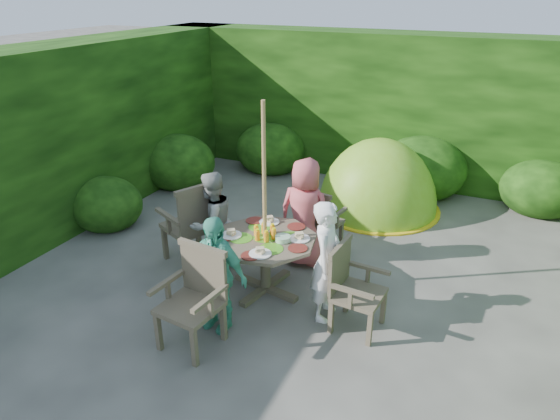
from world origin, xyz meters
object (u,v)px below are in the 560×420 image
at_px(child_right, 327,261).
at_px(patio_table, 265,246).
at_px(garden_chair_back, 318,220).
at_px(child_front, 216,273).
at_px(garden_chair_left, 194,222).
at_px(child_left, 212,223).
at_px(parasol_pole, 265,203).
at_px(garden_chair_front, 195,296).
at_px(dome_tent, 376,208).
at_px(child_back, 305,213).
at_px(garden_chair_right, 352,287).

bearing_deg(child_right, patio_table, 74.50).
bearing_deg(garden_chair_back, child_front, 88.07).
xyz_separation_m(patio_table, garden_chair_left, (-1.08, 0.20, -0.01)).
xyz_separation_m(patio_table, child_left, (-0.79, 0.16, 0.06)).
xyz_separation_m(parasol_pole, garden_chair_front, (-0.23, -1.07, -0.59)).
distance_m(patio_table, dome_tent, 2.90).
xyz_separation_m(parasol_pole, child_front, (-0.16, -0.78, -0.48)).
bearing_deg(child_back, garden_chair_back, -102.22).
distance_m(parasol_pole, child_right, 0.91).
height_order(garden_chair_front, child_front, child_front).
height_order(garden_chair_left, garden_chair_back, garden_chair_left).
relative_size(child_right, child_front, 1.06).
bearing_deg(garden_chair_right, garden_chair_back, 37.82).
xyz_separation_m(parasol_pole, child_right, (0.78, -0.16, -0.44)).
distance_m(child_left, child_back, 1.13).
relative_size(garden_chair_left, child_back, 0.77).
xyz_separation_m(patio_table, child_right, (0.78, -0.16, 0.08)).
bearing_deg(child_back, child_left, 33.26).
bearing_deg(child_left, parasol_pole, 94.75).
height_order(garden_chair_left, child_left, child_left).
xyz_separation_m(child_back, dome_tent, (0.42, 2.00, -0.69)).
bearing_deg(patio_table, child_right, -11.67).
xyz_separation_m(garden_chair_left, child_back, (1.23, 0.59, 0.12)).
height_order(garden_chair_back, child_front, child_front).
relative_size(patio_table, child_right, 1.06).
distance_m(patio_table, garden_chair_right, 1.10).
relative_size(child_right, dome_tent, 0.59).
bearing_deg(child_right, garden_chair_front, 128.17).
height_order(child_right, child_left, child_right).
bearing_deg(patio_table, garden_chair_front, -102.20).
bearing_deg(garden_chair_back, child_back, 87.66).
bearing_deg(garden_chair_right, garden_chair_front, 127.50).
bearing_deg(patio_table, garden_chair_left, 169.62).
height_order(garden_chair_right, child_right, child_right).
bearing_deg(child_front, patio_table, 85.11).
bearing_deg(garden_chair_front, child_left, 120.78).
bearing_deg(child_back, garden_chair_front, 78.03).
bearing_deg(child_front, child_back, 85.40).
xyz_separation_m(parasol_pole, child_left, (-0.78, 0.16, -0.47)).
xyz_separation_m(parasol_pole, child_back, (0.16, 0.78, -0.41)).
xyz_separation_m(garden_chair_right, child_back, (-0.92, 1.01, 0.22)).
relative_size(garden_chair_back, child_back, 0.64).
height_order(parasol_pole, child_left, parasol_pole).
height_order(patio_table, parasol_pole, parasol_pole).
relative_size(parasol_pole, garden_chair_left, 2.08).
bearing_deg(patio_table, garden_chair_right, -12.14).
distance_m(garden_chair_right, garden_chair_front, 1.55).
bearing_deg(dome_tent, patio_table, -97.49).
xyz_separation_m(garden_chair_left, child_left, (0.29, -0.04, 0.07)).
bearing_deg(child_left, child_right, 94.75).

